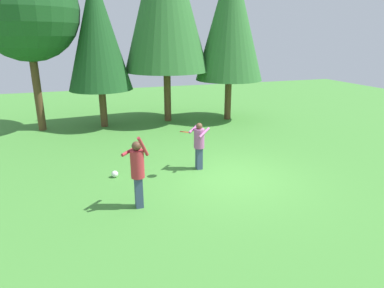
{
  "coord_description": "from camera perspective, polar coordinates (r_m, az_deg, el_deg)",
  "views": [
    {
      "loc": [
        -4.21,
        -8.65,
        4.16
      ],
      "look_at": [
        -1.13,
        0.53,
        1.05
      ],
      "focal_mm": 31.4,
      "sensor_mm": 36.0,
      "label": 1
    }
  ],
  "objects": [
    {
      "name": "ground_plane",
      "position": [
        10.49,
        6.8,
        -5.71
      ],
      "size": [
        40.0,
        40.0,
        0.0
      ],
      "primitive_type": "plane",
      "color": "#478C38"
    },
    {
      "name": "person_thrower",
      "position": [
        8.41,
        -9.23,
        -4.14
      ],
      "size": [
        0.69,
        0.69,
        1.94
      ],
      "rotation": [
        0.0,
        0.0,
        0.74
      ],
      "color": "#38476B",
      "rests_on": "ground_plane"
    },
    {
      "name": "person_catcher",
      "position": [
        10.8,
        1.21,
        0.31
      ],
      "size": [
        0.71,
        0.7,
        1.55
      ],
      "rotation": [
        0.0,
        0.0,
        -2.55
      ],
      "color": "#38476B",
      "rests_on": "ground_plane"
    },
    {
      "name": "frisbee",
      "position": [
        10.06,
        -1.36,
        2.08
      ],
      "size": [
        0.38,
        0.38,
        0.1
      ],
      "color": "red"
    },
    {
      "name": "ball_white",
      "position": [
        10.69,
        -12.98,
        -4.99
      ],
      "size": [
        0.21,
        0.21,
        0.21
      ],
      "primitive_type": "sphere",
      "color": "white",
      "rests_on": "ground_plane"
    },
    {
      "name": "tree_left",
      "position": [
        16.37,
        -15.84,
        17.85
      ],
      "size": [
        2.92,
        2.92,
        6.97
      ],
      "color": "brown",
      "rests_on": "ground_plane"
    },
    {
      "name": "tree_right",
      "position": [
        17.47,
        6.57,
        20.48
      ],
      "size": [
        3.35,
        3.35,
        8.01
      ],
      "color": "brown",
      "rests_on": "ground_plane"
    },
    {
      "name": "tree_far_left",
      "position": [
        16.72,
        -26.36,
        19.8
      ],
      "size": [
        4.35,
        4.35,
        7.44
      ],
      "color": "brown",
      "rests_on": "ground_plane"
    }
  ]
}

